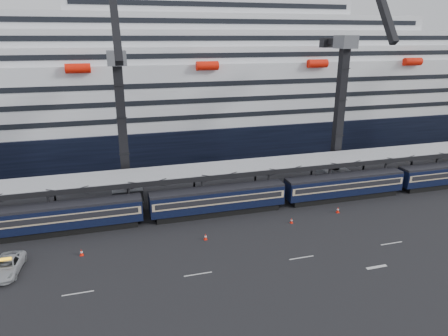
% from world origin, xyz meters
% --- Properties ---
extents(ground, '(260.00, 260.00, 0.00)m').
position_xyz_m(ground, '(0.00, 0.00, 0.00)').
color(ground, black).
rests_on(ground, ground).
extents(lane_markings, '(111.00, 4.27, 0.02)m').
position_xyz_m(lane_markings, '(8.15, -5.23, 0.01)').
color(lane_markings, beige).
rests_on(lane_markings, ground).
extents(train, '(133.05, 3.00, 4.05)m').
position_xyz_m(train, '(-4.65, 10.00, 2.20)').
color(train, black).
rests_on(train, ground).
extents(canopy, '(130.00, 6.25, 5.53)m').
position_xyz_m(canopy, '(0.00, 14.00, 5.25)').
color(canopy, '#979A9F').
rests_on(canopy, ground).
extents(cruise_ship, '(214.09, 28.84, 34.00)m').
position_xyz_m(cruise_ship, '(-1.08, 45.99, 12.34)').
color(cruise_ship, black).
rests_on(cruise_ship, ground).
extents(crane_dark_near, '(4.50, 17.75, 35.08)m').
position_xyz_m(crane_dark_near, '(-20.00, 18.59, 11.93)').
color(crane_dark_near, '#4D5055').
rests_on(crane_dark_near, ground).
extents(crane_dark_mid, '(4.50, 18.24, 39.64)m').
position_xyz_m(crane_dark_mid, '(15.00, 17.59, 13.36)').
color(crane_dark_mid, '#4D5055').
rests_on(crane_dark_mid, ground).
extents(pickup_truck, '(3.14, 5.92, 1.58)m').
position_xyz_m(pickup_truck, '(-33.34, 1.80, 0.79)').
color(pickup_truck, '#A1A4A8').
rests_on(pickup_truck, ground).
extents(traffic_cone_b, '(0.41, 0.41, 0.81)m').
position_xyz_m(traffic_cone_b, '(-26.00, 3.39, 0.40)').
color(traffic_cone_b, '#FF1A08').
rests_on(traffic_cone_b, ground).
extents(traffic_cone_c, '(0.40, 0.40, 0.79)m').
position_xyz_m(traffic_cone_c, '(-11.48, 3.14, 0.39)').
color(traffic_cone_c, '#FF1A08').
rests_on(traffic_cone_c, ground).
extents(traffic_cone_d, '(0.36, 0.36, 0.73)m').
position_xyz_m(traffic_cone_d, '(0.70, 4.43, 0.36)').
color(traffic_cone_d, '#FF1A08').
rests_on(traffic_cone_d, ground).
extents(traffic_cone_e, '(0.44, 0.44, 0.87)m').
position_xyz_m(traffic_cone_e, '(8.48, 5.70, 0.43)').
color(traffic_cone_e, '#FF1A08').
rests_on(traffic_cone_e, ground).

